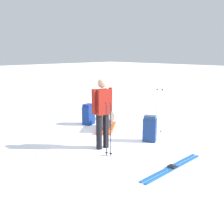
{
  "coord_description": "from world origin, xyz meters",
  "views": [
    {
      "loc": [
        -5.11,
        5.15,
        2.31
      ],
      "look_at": [
        0.0,
        0.0,
        0.7
      ],
      "focal_mm": 43.85,
      "sensor_mm": 36.0,
      "label": 1
    }
  ],
  "objects_px": {
    "backpack_bright": "(88,115)",
    "ski_poles_planted_near": "(109,126)",
    "sleeping_mat_rolled": "(102,116)",
    "gear_sled": "(106,122)",
    "ski_poles_planted_far": "(159,109)",
    "backpack_large_dark": "(150,129)",
    "ski_pair_near": "(172,167)",
    "skier_standing": "(102,110)"
  },
  "relations": [
    {
      "from": "backpack_large_dark",
      "to": "ski_pair_near",
      "type": "bearing_deg",
      "value": 142.86
    },
    {
      "from": "ski_poles_planted_far",
      "to": "gear_sled",
      "type": "distance_m",
      "value": 1.64
    },
    {
      "from": "ski_pair_near",
      "to": "ski_poles_planted_far",
      "type": "height_order",
      "value": "ski_poles_planted_far"
    },
    {
      "from": "ski_poles_planted_far",
      "to": "gear_sled",
      "type": "xyz_separation_m",
      "value": [
        1.35,
        0.78,
        -0.49
      ]
    },
    {
      "from": "skier_standing",
      "to": "ski_poles_planted_far",
      "type": "distance_m",
      "value": 2.03
    },
    {
      "from": "ski_pair_near",
      "to": "ski_poles_planted_near",
      "type": "bearing_deg",
      "value": 17.32
    },
    {
      "from": "ski_poles_planted_far",
      "to": "ski_poles_planted_near",
      "type": "bearing_deg",
      "value": 96.02
    },
    {
      "from": "ski_pair_near",
      "to": "backpack_large_dark",
      "type": "relative_size",
      "value": 2.77
    },
    {
      "from": "ski_poles_planted_near",
      "to": "ski_poles_planted_far",
      "type": "distance_m",
      "value": 2.26
    },
    {
      "from": "ski_poles_planted_near",
      "to": "gear_sled",
      "type": "height_order",
      "value": "ski_poles_planted_near"
    },
    {
      "from": "ski_poles_planted_near",
      "to": "sleeping_mat_rolled",
      "type": "bearing_deg",
      "value": -40.92
    },
    {
      "from": "backpack_large_dark",
      "to": "ski_poles_planted_near",
      "type": "bearing_deg",
      "value": 88.48
    },
    {
      "from": "ski_pair_near",
      "to": "backpack_bright",
      "type": "bearing_deg",
      "value": -15.01
    },
    {
      "from": "ski_pair_near",
      "to": "backpack_bright",
      "type": "relative_size",
      "value": 2.88
    },
    {
      "from": "ski_pair_near",
      "to": "sleeping_mat_rolled",
      "type": "bearing_deg",
      "value": -24.95
    },
    {
      "from": "ski_poles_planted_near",
      "to": "sleeping_mat_rolled",
      "type": "height_order",
      "value": "ski_poles_planted_near"
    },
    {
      "from": "backpack_bright",
      "to": "ski_poles_planted_near",
      "type": "bearing_deg",
      "value": 148.79
    },
    {
      "from": "backpack_bright",
      "to": "sleeping_mat_rolled",
      "type": "height_order",
      "value": "backpack_bright"
    },
    {
      "from": "backpack_large_dark",
      "to": "ski_poles_planted_far",
      "type": "bearing_deg",
      "value": -70.52
    },
    {
      "from": "ski_pair_near",
      "to": "ski_poles_planted_near",
      "type": "distance_m",
      "value": 1.62
    },
    {
      "from": "ski_pair_near",
      "to": "ski_poles_planted_far",
      "type": "relative_size",
      "value": 1.48
    },
    {
      "from": "skier_standing",
      "to": "ski_poles_planted_near",
      "type": "relative_size",
      "value": 1.37
    },
    {
      "from": "ski_poles_planted_far",
      "to": "skier_standing",
      "type": "bearing_deg",
      "value": 83.59
    },
    {
      "from": "sleeping_mat_rolled",
      "to": "backpack_bright",
      "type": "bearing_deg",
      "value": 108.94
    },
    {
      "from": "backpack_large_dark",
      "to": "backpack_bright",
      "type": "height_order",
      "value": "backpack_large_dark"
    },
    {
      "from": "backpack_large_dark",
      "to": "ski_poles_planted_far",
      "type": "relative_size",
      "value": 0.53
    },
    {
      "from": "skier_standing",
      "to": "ski_pair_near",
      "type": "distance_m",
      "value": 2.1
    },
    {
      "from": "backpack_bright",
      "to": "gear_sled",
      "type": "height_order",
      "value": "backpack_bright"
    },
    {
      "from": "skier_standing",
      "to": "sleeping_mat_rolled",
      "type": "relative_size",
      "value": 3.09
    },
    {
      "from": "backpack_bright",
      "to": "gear_sled",
      "type": "xyz_separation_m",
      "value": [
        -0.82,
        -0.01,
        -0.1
      ]
    },
    {
      "from": "ski_pair_near",
      "to": "backpack_bright",
      "type": "distance_m",
      "value": 3.95
    },
    {
      "from": "ski_poles_planted_near",
      "to": "ski_poles_planted_far",
      "type": "xyz_separation_m",
      "value": [
        0.24,
        -2.25,
        0.03
      ]
    },
    {
      "from": "skier_standing",
      "to": "gear_sled",
      "type": "relative_size",
      "value": 1.34
    },
    {
      "from": "backpack_bright",
      "to": "ski_poles_planted_far",
      "type": "bearing_deg",
      "value": -159.9
    },
    {
      "from": "ski_pair_near",
      "to": "ski_poles_planted_near",
      "type": "xyz_separation_m",
      "value": [
        1.4,
        0.44,
        0.68
      ]
    },
    {
      "from": "ski_pair_near",
      "to": "ski_poles_planted_near",
      "type": "relative_size",
      "value": 1.55
    },
    {
      "from": "backpack_large_dark",
      "to": "ski_poles_planted_near",
      "type": "height_order",
      "value": "ski_poles_planted_near"
    },
    {
      "from": "backpack_bright",
      "to": "skier_standing",
      "type": "bearing_deg",
      "value": 148.1
    },
    {
      "from": "skier_standing",
      "to": "gear_sled",
      "type": "distance_m",
      "value": 1.81
    },
    {
      "from": "ski_poles_planted_far",
      "to": "gear_sled",
      "type": "height_order",
      "value": "ski_poles_planted_far"
    },
    {
      "from": "skier_standing",
      "to": "backpack_large_dark",
      "type": "distance_m",
      "value": 1.46
    },
    {
      "from": "backpack_bright",
      "to": "gear_sled",
      "type": "relative_size",
      "value": 0.53
    }
  ]
}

